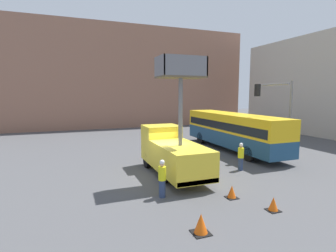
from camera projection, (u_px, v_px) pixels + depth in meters
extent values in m
plane|color=#4C4C4F|center=(164.00, 176.00, 16.01)|extent=(120.00, 120.00, 0.00)
cube|color=#936651|center=(103.00, 78.00, 41.49)|extent=(44.00, 10.00, 15.00)
cube|color=yellow|center=(161.00, 143.00, 17.99)|extent=(2.35, 1.98, 2.36)
cube|color=yellow|center=(180.00, 159.00, 14.97)|extent=(2.35, 4.62, 1.60)
cube|color=red|center=(198.00, 182.00, 12.95)|extent=(2.30, 0.10, 0.24)
cylinder|color=black|center=(147.00, 160.00, 17.77)|extent=(0.30, 1.05, 1.05)
cylinder|color=black|center=(175.00, 157.00, 18.48)|extent=(0.30, 1.05, 1.05)
cylinder|color=black|center=(163.00, 174.00, 14.70)|extent=(0.30, 1.05, 1.05)
cylinder|color=black|center=(196.00, 170.00, 15.42)|extent=(0.30, 1.05, 1.05)
cylinder|color=slate|center=(180.00, 112.00, 14.64)|extent=(0.24, 0.24, 3.77)
cube|color=brown|center=(181.00, 77.00, 14.41)|extent=(2.53, 1.56, 0.10)
cube|color=slate|center=(160.00, 66.00, 13.91)|extent=(0.08, 1.56, 1.05)
cube|color=slate|center=(201.00, 67.00, 14.77)|extent=(0.08, 1.56, 1.05)
cube|color=slate|center=(176.00, 68.00, 15.03)|extent=(2.53, 0.08, 1.05)
cube|color=slate|center=(186.00, 65.00, 13.65)|extent=(2.53, 0.08, 1.05)
cube|color=navy|center=(232.00, 138.00, 23.21)|extent=(2.54, 12.21, 1.24)
cube|color=yellow|center=(233.00, 122.00, 23.05)|extent=(2.54, 12.21, 1.52)
cube|color=black|center=(233.00, 125.00, 23.07)|extent=(2.56, 11.72, 0.67)
cylinder|color=black|center=(201.00, 138.00, 26.40)|extent=(0.30, 1.15, 1.15)
cylinder|color=black|center=(220.00, 137.00, 27.19)|extent=(0.30, 1.15, 1.15)
cylinder|color=black|center=(249.00, 154.00, 19.37)|extent=(0.30, 1.15, 1.15)
cylinder|color=black|center=(273.00, 151.00, 20.15)|extent=(0.30, 1.15, 1.15)
cylinder|color=slate|center=(290.00, 119.00, 20.49)|extent=(0.18, 0.18, 6.00)
cylinder|color=slate|center=(275.00, 84.00, 19.77)|extent=(0.41, 3.02, 0.13)
cube|color=black|center=(257.00, 90.00, 19.42)|extent=(0.35, 0.35, 0.90)
sphere|color=red|center=(258.00, 87.00, 19.39)|extent=(0.20, 0.20, 0.20)
cylinder|color=navy|center=(162.00, 189.00, 12.65)|extent=(0.32, 0.32, 0.85)
cylinder|color=yellow|center=(162.00, 173.00, 12.56)|extent=(0.38, 0.38, 0.67)
sphere|color=tan|center=(162.00, 164.00, 12.51)|extent=(0.23, 0.23, 0.23)
sphere|color=white|center=(162.00, 162.00, 12.49)|extent=(0.24, 0.24, 0.24)
cylinder|color=navy|center=(241.00, 164.00, 17.13)|extent=(0.32, 0.32, 0.83)
cylinder|color=yellow|center=(241.00, 153.00, 17.03)|extent=(0.38, 0.38, 0.66)
sphere|color=tan|center=(241.00, 146.00, 16.98)|extent=(0.23, 0.23, 0.23)
sphere|color=white|center=(241.00, 145.00, 16.97)|extent=(0.24, 0.24, 0.24)
cube|color=black|center=(273.00, 210.00, 11.21)|extent=(0.53, 0.53, 0.03)
cone|color=#F25B0F|center=(273.00, 204.00, 11.18)|extent=(0.42, 0.42, 0.60)
cube|color=black|center=(201.00, 233.00, 9.40)|extent=(0.65, 0.65, 0.03)
cone|color=#F25B0F|center=(201.00, 223.00, 9.35)|extent=(0.52, 0.52, 0.74)
cube|color=black|center=(232.00, 198.00, 12.59)|extent=(0.54, 0.54, 0.03)
cone|color=#F25B0F|center=(232.00, 192.00, 12.56)|extent=(0.43, 0.43, 0.62)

